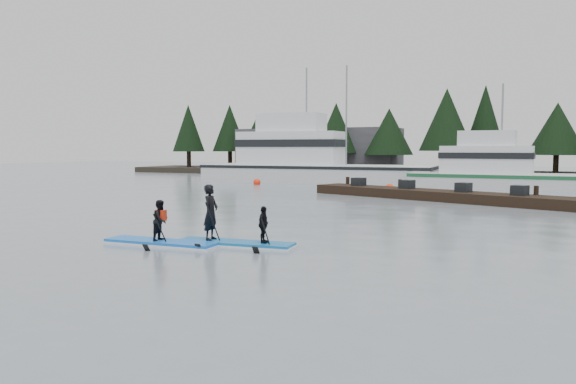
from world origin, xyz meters
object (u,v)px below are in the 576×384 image
at_px(fishing_boat_medium, 505,181).
at_px(paddleboard_duo, 230,227).
at_px(fishing_boat_large, 310,172).
at_px(paddleboard_solo, 161,232).
at_px(floating_dock, 438,195).

distance_m(fishing_boat_medium, paddleboard_duo, 28.51).
xyz_separation_m(fishing_boat_large, fishing_boat_medium, (15.65, -1.94, -0.26)).
height_order(paddleboard_solo, paddleboard_duo, paddleboard_duo).
xyz_separation_m(floating_dock, paddleboard_duo, (-3.03, -17.25, 0.29)).
bearing_deg(fishing_boat_medium, fishing_boat_large, 173.85).
distance_m(fishing_boat_large, floating_dock, 18.08).
height_order(fishing_boat_medium, paddleboard_duo, fishing_boat_medium).
distance_m(paddleboard_solo, paddleboard_duo, 2.08).
height_order(floating_dock, paddleboard_duo, paddleboard_duo).
bearing_deg(fishing_boat_medium, floating_dock, -103.32).
bearing_deg(fishing_boat_large, floating_dock, -47.17).
bearing_deg(fishing_boat_large, paddleboard_solo, -78.27).
relative_size(fishing_boat_large, paddleboard_solo, 5.48).
xyz_separation_m(fishing_boat_large, floating_dock, (12.94, -12.61, -0.57)).
bearing_deg(paddleboard_duo, fishing_boat_large, 102.43).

